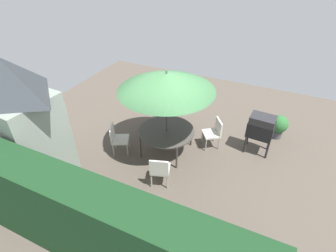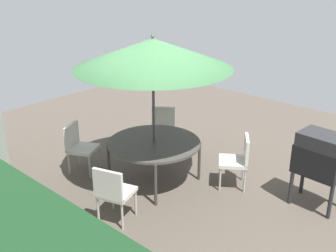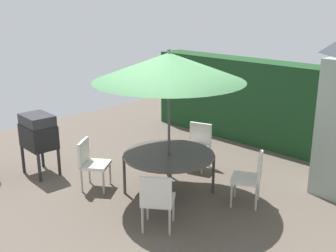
{
  "view_description": "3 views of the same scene",
  "coord_description": "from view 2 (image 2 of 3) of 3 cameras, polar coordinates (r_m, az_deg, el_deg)",
  "views": [
    {
      "loc": [
        -2.47,
        5.49,
        5.09
      ],
      "look_at": [
        0.07,
        0.0,
        0.88
      ],
      "focal_mm": 28.23,
      "sensor_mm": 36.0,
      "label": 1
    },
    {
      "loc": [
        -4.2,
        4.48,
        3.47
      ],
      "look_at": [
        -0.11,
        -0.08,
        1.05
      ],
      "focal_mm": 42.86,
      "sensor_mm": 36.0,
      "label": 2
    },
    {
      "loc": [
        4.72,
        -4.79,
        3.28
      ],
      "look_at": [
        -0.25,
        0.37,
        1.09
      ],
      "focal_mm": 44.46,
      "sensor_mm": 36.0,
      "label": 3
    }
  ],
  "objects": [
    {
      "name": "ground_plane",
      "position": [
        7.05,
        -1.13,
        -7.88
      ],
      "size": [
        11.0,
        11.0,
        0.0
      ],
      "primitive_type": "plane",
      "color": "brown"
    },
    {
      "name": "patio_table",
      "position": [
        6.77,
        -1.99,
        -2.59
      ],
      "size": [
        1.57,
        1.57,
        0.74
      ],
      "color": "#47423D",
      "rests_on": "ground"
    },
    {
      "name": "patio_umbrella",
      "position": [
        6.3,
        -2.18,
        10.28
      ],
      "size": [
        2.51,
        2.51,
        2.53
      ],
      "color": "#4C4C51",
      "rests_on": "ground"
    },
    {
      "name": "bbq_grill",
      "position": [
        6.43,
        20.91,
        -4.01
      ],
      "size": [
        0.73,
        0.55,
        1.2
      ],
      "color": "black",
      "rests_on": "ground"
    },
    {
      "name": "chair_near_shed",
      "position": [
        7.97,
        -0.75,
        -0.11
      ],
      "size": [
        0.65,
        0.65,
        0.9
      ],
      "color": "silver",
      "rests_on": "ground"
    },
    {
      "name": "chair_far_side",
      "position": [
        7.35,
        -12.59,
        -2.61
      ],
      "size": [
        0.62,
        0.62,
        0.9
      ],
      "color": "silver",
      "rests_on": "ground"
    },
    {
      "name": "chair_toward_hedge",
      "position": [
        5.82,
        -7.81,
        -9.1
      ],
      "size": [
        0.58,
        0.58,
        0.9
      ],
      "color": "silver",
      "rests_on": "ground"
    },
    {
      "name": "chair_toward_house",
      "position": [
        6.79,
        9.95,
        -4.51
      ],
      "size": [
        0.64,
        0.64,
        0.9
      ],
      "color": "silver",
      "rests_on": "ground"
    }
  ]
}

